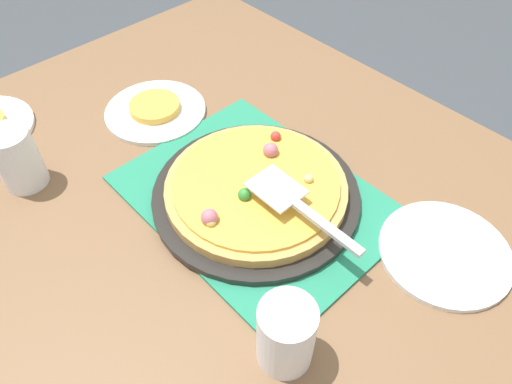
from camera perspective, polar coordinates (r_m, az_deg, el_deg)
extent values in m
plane|color=#3D4247|center=(1.53, 0.00, -19.66)|extent=(8.00, 8.00, 0.00)
cube|color=brown|center=(0.90, 0.00, -1.49)|extent=(1.40, 1.00, 0.03)
cube|color=brown|center=(1.72, -3.90, 9.85)|extent=(0.07, 0.07, 0.72)
cube|color=#237F5B|center=(0.89, 0.00, -0.74)|extent=(0.48, 0.36, 0.01)
cylinder|color=black|center=(0.88, 0.00, -0.31)|extent=(0.38, 0.38, 0.01)
cylinder|color=tan|center=(0.87, 0.00, 0.44)|extent=(0.33, 0.33, 0.02)
cylinder|color=gold|center=(0.86, 0.00, 1.03)|extent=(0.30, 0.30, 0.01)
sphere|color=#E5CC7F|center=(0.86, 6.27, 1.58)|extent=(0.02, 0.02, 0.02)
sphere|color=#B76675|center=(0.80, -5.55, -3.01)|extent=(0.03, 0.03, 0.03)
sphere|color=#B76675|center=(0.90, 1.76, 4.98)|extent=(0.03, 0.03, 0.03)
sphere|color=#338433|center=(0.83, -1.38, -0.31)|extent=(0.02, 0.02, 0.02)
sphere|color=red|center=(0.94, 2.35, 6.63)|extent=(0.02, 0.02, 0.02)
sphere|color=#E5CC7F|center=(0.79, -5.44, -3.50)|extent=(0.02, 0.02, 0.02)
cylinder|color=white|center=(1.09, -11.85, 9.38)|extent=(0.22, 0.22, 0.01)
cylinder|color=white|center=(0.87, 21.54, -6.72)|extent=(0.22, 0.22, 0.01)
cylinder|color=gold|center=(1.09, -11.95, 9.92)|extent=(0.11, 0.11, 0.02)
cylinder|color=white|center=(0.98, -26.55, 3.57)|extent=(0.08, 0.08, 0.12)
cylinder|color=white|center=(0.68, 3.58, -16.60)|extent=(0.08, 0.08, 0.12)
cube|color=silver|center=(0.81, 2.41, 0.46)|extent=(0.09, 0.07, 0.00)
cube|color=#B2B2B7|center=(0.77, 8.49, -4.17)|extent=(0.14, 0.02, 0.01)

